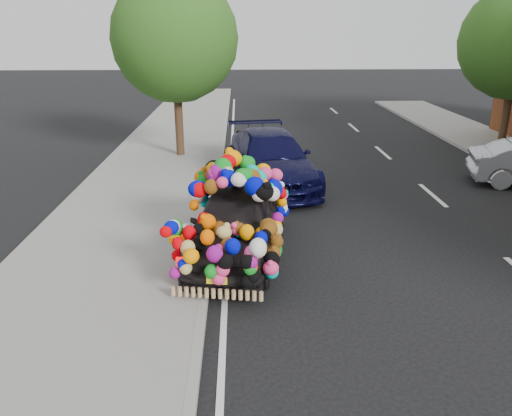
{
  "coord_description": "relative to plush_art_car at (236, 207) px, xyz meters",
  "views": [
    {
      "loc": [
        -1.73,
        -7.88,
        4.33
      ],
      "look_at": [
        -1.43,
        0.69,
        1.24
      ],
      "focal_mm": 35.0,
      "sensor_mm": 36.0,
      "label": 1
    }
  ],
  "objects": [
    {
      "name": "ground",
      "position": [
        1.8,
        -1.37,
        -1.03
      ],
      "size": [
        100.0,
        100.0,
        0.0
      ],
      "primitive_type": "plane",
      "color": "black",
      "rests_on": "ground"
    },
    {
      "name": "sidewalk",
      "position": [
        -2.5,
        -1.37,
        -0.97
      ],
      "size": [
        4.0,
        60.0,
        0.12
      ],
      "primitive_type": "cube",
      "color": "gray",
      "rests_on": "ground"
    },
    {
      "name": "kerb",
      "position": [
        -0.55,
        -1.37,
        -0.96
      ],
      "size": [
        0.15,
        60.0,
        0.13
      ],
      "primitive_type": "cube",
      "color": "gray",
      "rests_on": "ground"
    },
    {
      "name": "tree_near_sidewalk",
      "position": [
        -2.0,
        8.13,
        2.99
      ],
      "size": [
        4.2,
        4.2,
        6.13
      ],
      "color": "#332114",
      "rests_on": "ground"
    },
    {
      "name": "plush_art_car",
      "position": [
        0.0,
        0.0,
        0.0
      ],
      "size": [
        2.61,
        4.49,
        2.02
      ],
      "rotation": [
        0.0,
        0.0,
        -0.15
      ],
      "color": "black",
      "rests_on": "ground"
    },
    {
      "name": "navy_sedan",
      "position": [
        0.99,
        4.92,
        -0.28
      ],
      "size": [
        2.87,
        5.44,
        1.5
      ],
      "primitive_type": "imported",
      "rotation": [
        0.0,
        0.0,
        0.15
      ],
      "color": "black",
      "rests_on": "ground"
    }
  ]
}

